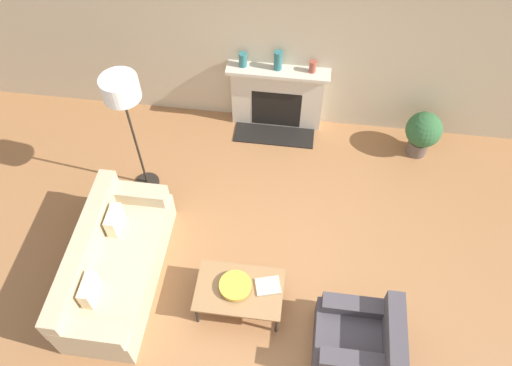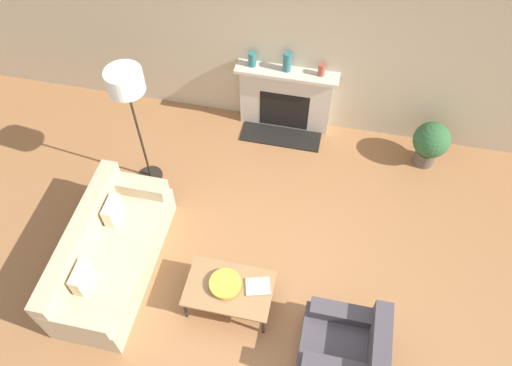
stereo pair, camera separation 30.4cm
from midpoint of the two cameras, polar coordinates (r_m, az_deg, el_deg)
The scene contains 13 objects.
ground_plane at distance 6.01m, azimuth -0.43°, elevation -12.65°, with size 18.00×18.00×0.00m, color #99663D.
wall_back at distance 6.73m, azimuth 2.96°, elevation 16.23°, with size 18.00×0.06×2.90m.
fireplace at distance 7.24m, azimuth 1.21°, elevation 9.64°, with size 1.42×0.59×1.03m.
couch at distance 6.10m, azimuth -17.31°, elevation -8.98°, with size 0.85×1.97×0.79m.
armchair_near at distance 5.59m, azimuth 10.21°, elevation -17.29°, with size 0.86×0.77×0.74m.
coffee_table at distance 5.65m, azimuth -3.49°, elevation -12.20°, with size 0.97×0.62×0.38m.
bowl at distance 5.60m, azimuth -3.97°, elevation -11.68°, with size 0.36×0.36×0.07m.
book at distance 5.62m, azimuth -0.20°, elevation -11.74°, with size 0.32×0.28×0.02m.
floor_lamp at distance 5.88m, azimuth -16.46°, elevation 9.40°, with size 0.43×0.43×1.87m.
mantel_vase_left at distance 6.89m, azimuth -2.81°, elevation 13.87°, with size 0.11×0.11×0.20m.
mantel_vase_center_left at distance 6.82m, azimuth 1.23°, elevation 13.80°, with size 0.11×0.11×0.28m.
mantel_vase_center_right at distance 6.83m, azimuth 5.20°, elevation 13.08°, with size 0.09×0.09×0.17m.
potted_plant at distance 7.23m, azimuth 17.41°, elevation 5.55°, with size 0.50×0.50×0.70m.
Camera 1 is at (0.21, -2.47, 5.48)m, focal length 35.00 mm.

